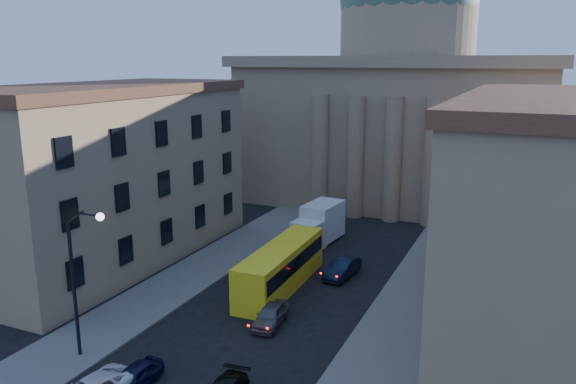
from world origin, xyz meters
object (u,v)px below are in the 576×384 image
city_bus (281,266)px  box_truck (318,225)px  car_left_near (134,377)px  street_lamp (80,271)px

city_bus → box_truck: size_ratio=1.69×
car_left_near → city_bus: city_bus is taller
city_bus → box_truck: bearing=94.9°
street_lamp → car_left_near: (4.38, -1.26, -4.67)m
street_lamp → city_bus: 15.40m
street_lamp → box_truck: size_ratio=1.31×
car_left_near → city_bus: bearing=85.7°
street_lamp → city_bus: size_ratio=0.77×
street_lamp → car_left_near: 6.53m
box_truck → car_left_near: bearing=-85.2°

